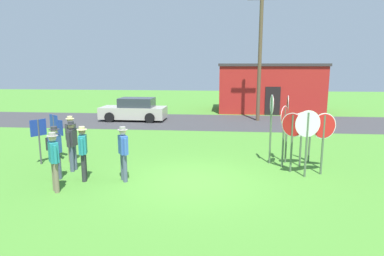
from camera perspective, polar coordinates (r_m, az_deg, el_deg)
ground_plane at (r=10.53m, az=0.26°, el=-9.22°), size 80.00×80.00×0.00m
street_asphalt at (r=21.69m, az=3.14°, el=1.08°), size 60.00×6.40×0.01m
building_background at (r=27.64m, az=13.06°, el=6.81°), size 8.09×5.11×3.78m
utility_pole at (r=22.34m, az=11.61°, el=12.36°), size 1.80×0.24×8.34m
parked_car_on_street at (r=22.50m, az=-9.90°, el=3.04°), size 4.32×2.07×1.51m
stop_sign_far_back at (r=12.68m, az=16.04°, el=1.53°), size 0.11×0.61×2.53m
stop_sign_center_cluster at (r=11.62m, az=16.87°, el=-0.64°), size 0.63×0.55×2.05m
stop_sign_tallest at (r=11.69m, az=21.69°, el=-0.76°), size 0.83×0.26×2.07m
stop_sign_rear_right at (r=12.41m, az=18.33°, el=-0.30°), size 0.84×0.24×1.97m
stop_sign_rear_left at (r=12.42m, az=13.48°, el=1.81°), size 0.07×0.71×2.57m
stop_sign_leaning_left at (r=13.07m, az=19.73°, el=-0.04°), size 0.43×0.67×1.92m
stop_sign_leaning_right at (r=11.22m, az=19.21°, el=-0.56°), size 0.84×0.25×2.20m
stop_sign_low_front at (r=12.08m, az=15.55°, el=0.35°), size 0.36×0.61×2.22m
stop_sign_nearest at (r=12.41m, az=21.67°, el=-0.89°), size 0.75×0.07×1.86m
person_on_left at (r=13.29m, az=-20.08°, el=-1.29°), size 0.31×0.56×1.74m
person_holding_notes at (r=10.91m, az=-18.22°, el=-3.66°), size 0.32×0.55×1.74m
person_in_dark_shirt at (r=12.07m, az=-19.91°, el=-2.43°), size 0.31×0.57×1.74m
person_with_sunhat at (r=11.23m, az=-22.51°, el=-3.40°), size 0.41×0.57×1.74m
person_in_teal at (r=10.24m, az=-22.65°, el=-4.86°), size 0.40×0.46×1.74m
person_in_blue at (r=10.55m, az=-11.73°, el=-3.82°), size 0.38×0.49×1.74m
info_panel_leftmost at (r=13.30m, az=-24.85°, el=-0.88°), size 0.34×0.52×1.67m
info_panel_middle at (r=13.40m, az=-22.59°, el=-0.24°), size 0.50×0.38×1.80m
info_panel_rightmost at (r=14.02m, az=-22.00°, el=-0.61°), size 0.54×0.31×1.51m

